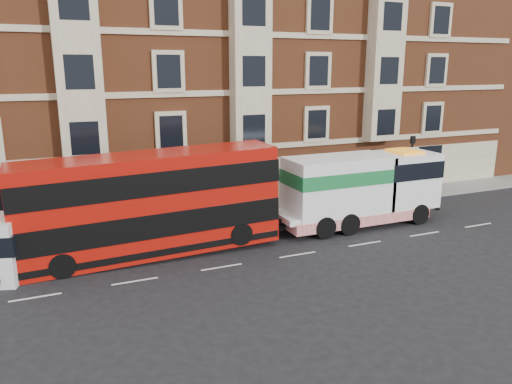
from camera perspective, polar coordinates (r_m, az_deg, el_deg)
ground at (r=25.07m, az=4.78°, el=-7.16°), size 120.00×120.00×0.00m
sidewalk at (r=31.50m, az=-1.60°, el=-2.47°), size 90.00×3.00×0.15m
victorian_terrace at (r=37.41m, az=-5.36°, el=15.61°), size 45.00×12.00×20.40m
lamp_post_west at (r=28.00m, az=-12.13°, el=0.60°), size 0.35×0.15×4.35m
lamp_post_east at (r=35.92m, az=17.30°, el=3.24°), size 0.35×0.15×4.35m
double_decker_bus at (r=24.72m, az=-12.02°, el=-1.19°), size 12.50×2.87×5.06m
tow_truck at (r=29.50m, az=11.63°, el=0.39°), size 10.01×2.96×4.17m
pedestrian at (r=29.20m, az=-13.92°, el=-2.21°), size 0.75×0.57×1.84m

